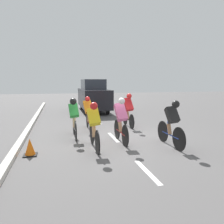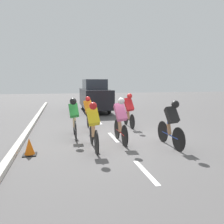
% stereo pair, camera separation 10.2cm
% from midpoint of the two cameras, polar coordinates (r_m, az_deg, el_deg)
% --- Properties ---
extents(ground_plane, '(60.00, 60.00, 0.00)m').
position_cam_midpoint_polar(ground_plane, '(7.99, 0.98, -6.92)').
color(ground_plane, '#565454').
extents(lane_stripe_near, '(0.12, 1.40, 0.01)m').
position_cam_midpoint_polar(lane_stripe_near, '(5.26, 9.31, -15.15)').
color(lane_stripe_near, white).
rests_on(lane_stripe_near, ground).
extents(lane_stripe_mid, '(0.12, 1.40, 0.01)m').
position_cam_midpoint_polar(lane_stripe_mid, '(8.15, 0.69, -6.60)').
color(lane_stripe_mid, white).
rests_on(lane_stripe_mid, ground).
extents(lane_stripe_far, '(0.12, 1.40, 0.01)m').
position_cam_midpoint_polar(lane_stripe_far, '(11.21, -3.21, -2.54)').
color(lane_stripe_far, white).
rests_on(lane_stripe_far, ground).
extents(curb, '(0.20, 26.17, 0.14)m').
position_cam_midpoint_polar(curb, '(8.02, -22.28, -6.96)').
color(curb, beige).
rests_on(curb, ground).
extents(cyclist_yellow, '(0.38, 1.75, 1.48)m').
position_cam_midpoint_polar(cyclist_yellow, '(6.55, -4.43, -3.38)').
color(cyclist_yellow, black).
rests_on(cyclist_yellow, ground).
extents(cyclist_orange, '(0.40, 1.66, 1.45)m').
position_cam_midpoint_polar(cyclist_orange, '(9.19, -5.79, -0.16)').
color(cyclist_orange, black).
rests_on(cyclist_orange, ground).
extents(cyclist_black, '(0.36, 1.76, 1.50)m').
position_cam_midpoint_polar(cyclist_black, '(7.07, 15.65, -2.69)').
color(cyclist_black, black).
rests_on(cyclist_black, ground).
extents(cyclist_green, '(0.37, 1.71, 1.49)m').
position_cam_midpoint_polar(cyclist_green, '(8.02, -9.52, -1.24)').
color(cyclist_green, black).
rests_on(cyclist_green, ground).
extents(cyclist_red, '(0.39, 1.61, 1.54)m').
position_cam_midpoint_polar(cyclist_red, '(9.79, 4.73, 0.72)').
color(cyclist_red, black).
rests_on(cyclist_red, ground).
extents(cyclist_pink, '(0.39, 1.68, 1.55)m').
position_cam_midpoint_polar(cyclist_pink, '(7.24, 2.65, -2.01)').
color(cyclist_pink, black).
rests_on(cyclist_pink, ground).
extents(support_car, '(1.70, 4.55, 2.18)m').
position_cam_midpoint_polar(support_car, '(14.99, -4.34, 4.33)').
color(support_car, black).
rests_on(support_car, ground).
extents(traffic_cone, '(0.36, 0.36, 0.49)m').
position_cam_midpoint_polar(traffic_cone, '(6.60, -20.35, -8.56)').
color(traffic_cone, black).
rests_on(traffic_cone, ground).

